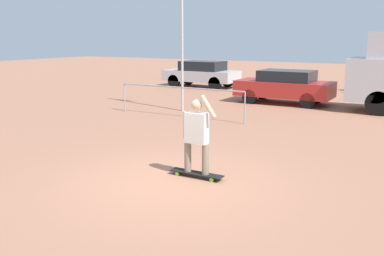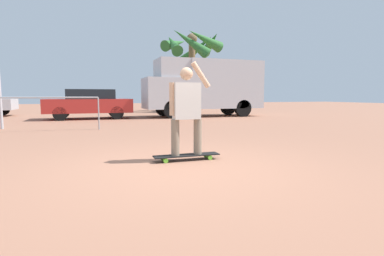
% 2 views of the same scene
% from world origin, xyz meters
% --- Properties ---
extents(ground_plane, '(80.00, 80.00, 0.00)m').
position_xyz_m(ground_plane, '(0.00, 0.00, 0.00)').
color(ground_plane, '#A36B51').
extents(skateboard, '(1.15, 0.24, 0.10)m').
position_xyz_m(skateboard, '(0.30, 0.47, 0.08)').
color(skateboard, black).
rests_on(skateboard, ground_plane).
extents(person_skateboarder, '(0.73, 0.22, 1.59)m').
position_xyz_m(person_skateboarder, '(0.30, 0.47, 0.94)').
color(person_skateboarder, gray).
rests_on(person_skateboarder, skateboard).
extents(parked_car_red, '(3.95, 1.79, 1.40)m').
position_xyz_m(parked_car_red, '(-1.25, 10.82, 0.74)').
color(parked_car_red, black).
rests_on(parked_car_red, ground_plane).
extents(parked_car_silver, '(4.13, 1.82, 1.45)m').
position_xyz_m(parked_car_silver, '(-7.15, 14.29, 0.78)').
color(parked_car_silver, black).
rests_on(parked_car_silver, ground_plane).
extents(flagpole, '(1.05, 0.12, 5.86)m').
position_xyz_m(flagpole, '(-3.93, 7.10, 3.46)').
color(flagpole, '#B7B7BC').
rests_on(flagpole, ground_plane).
extents(plaza_railing_segment, '(4.94, 0.05, 1.08)m').
position_xyz_m(plaza_railing_segment, '(-3.43, 5.91, 0.92)').
color(plaza_railing_segment, '#99999E').
rests_on(plaza_railing_segment, ground_plane).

